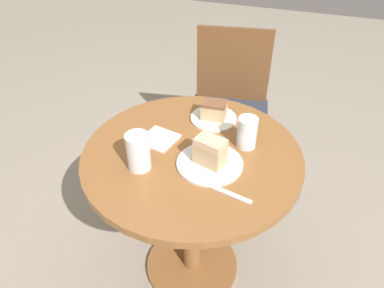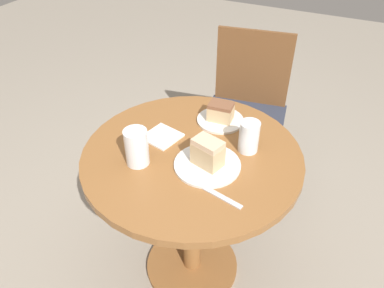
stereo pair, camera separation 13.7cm
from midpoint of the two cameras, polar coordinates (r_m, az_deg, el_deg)
The scene contains 11 objects.
ground_plane at distance 1.93m, azimuth -2.14°, elevation -18.13°, with size 8.00×8.00×0.00m, color gray.
table at distance 1.51m, azimuth -2.61°, elevation -6.60°, with size 0.83×0.83×0.71m.
chair at distance 2.15m, azimuth 3.90°, elevation 5.76°, with size 0.50×0.48×0.87m.
plate_near at distance 1.34m, azimuth -0.20°, elevation -3.09°, with size 0.24×0.24×0.01m.
plate_far at distance 1.57m, azimuth 0.82°, elevation 3.84°, with size 0.19×0.19×0.01m.
cake_slice_near at distance 1.30m, azimuth -0.21°, elevation -1.22°, with size 0.12×0.10×0.10m.
cake_slice_far at distance 1.54m, azimuth 0.83°, elevation 5.14°, with size 0.10×0.08×0.07m.
glass_lemonade at distance 1.32m, azimuth -11.12°, elevation -1.56°, with size 0.08×0.08×0.14m.
glass_water at distance 1.40m, azimuth 5.62°, elevation 1.49°, with size 0.08×0.08×0.12m.
napkin_stack at distance 1.46m, azimuth -7.72°, elevation 0.69°, with size 0.15×0.15×0.01m.
fork at distance 1.24m, azimuth 1.92°, elevation -7.44°, with size 0.19×0.06×0.00m.
Camera 1 is at (0.34, -1.03, 1.59)m, focal length 35.00 mm.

